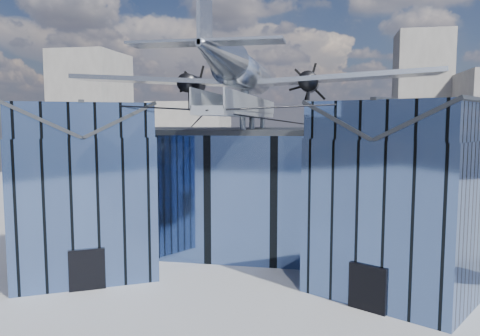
# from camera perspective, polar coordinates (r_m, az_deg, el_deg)

# --- Properties ---
(ground_plane) EXTENTS (120.00, 120.00, 0.00)m
(ground_plane) POSITION_cam_1_polar(r_m,az_deg,el_deg) (32.93, -0.68, -12.92)
(ground_plane) COLOR gray
(museum) EXTENTS (32.88, 24.50, 17.60)m
(museum) POSITION_cam_1_polar(r_m,az_deg,el_deg) (37.24, 1.12, -1.96)
(museum) COLOR #4C679B
(museum) RESTS_ON ground
(bg_towers) EXTENTS (77.00, 24.50, 26.00)m
(bg_towers) POSITION_cam_1_polar(r_m,az_deg,el_deg) (81.17, 7.56, 5.38)
(bg_towers) COLOR gray
(bg_towers) RESTS_ON ground
(tree_side_w) EXTENTS (3.89, 3.89, 4.60)m
(tree_side_w) POSITION_cam_1_polar(r_m,az_deg,el_deg) (51.45, -23.21, -2.99)
(tree_side_w) COLOR #322214
(tree_side_w) RESTS_ON ground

